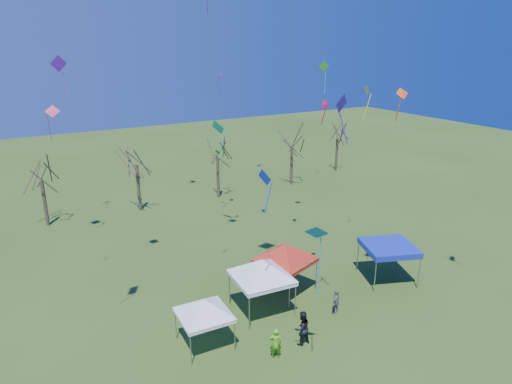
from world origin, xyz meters
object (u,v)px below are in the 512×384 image
(tent_white_west, at_px, (203,302))
(tent_blue, at_px, (389,248))
(tree_2, at_px, (135,148))
(tree_5, at_px, (338,126))
(tree_1, at_px, (39,163))
(tent_white_mid, at_px, (262,263))
(tent_red, at_px, (286,247))
(tree_3, at_px, (217,141))
(tree_4, at_px, (292,133))
(person_dark, at_px, (302,328))
(person_grey, at_px, (336,302))
(person_green, at_px, (276,343))

(tent_white_west, relative_size, tent_blue, 0.87)
(tree_2, relative_size, tree_5, 1.10)
(tree_1, height_order, tent_white_west, tree_1)
(tree_1, distance_m, tent_white_mid, 23.80)
(tree_2, height_order, tent_red, tree_2)
(tree_3, bearing_deg, tree_4, -0.26)
(person_dark, bearing_deg, tree_1, -71.37)
(tree_2, distance_m, person_grey, 24.97)
(tree_2, relative_size, tree_3, 1.03)
(tent_red, bearing_deg, tree_1, 121.14)
(tree_5, xyz_separation_m, tent_blue, (-15.16, -23.92, -3.34))
(tree_2, height_order, person_grey, tree_2)
(tree_1, height_order, tent_blue, tree_1)
(tree_2, relative_size, person_dark, 4.13)
(person_grey, bearing_deg, tent_red, -103.70)
(tree_1, height_order, tree_3, tree_3)
(tree_5, bearing_deg, tree_1, -177.65)
(tree_4, xyz_separation_m, person_dark, (-16.14, -24.81, -5.07))
(tree_3, height_order, person_dark, tree_3)
(tent_blue, distance_m, person_green, 11.75)
(person_grey, bearing_deg, tent_white_west, -40.06)
(tent_white_west, height_order, person_grey, tent_white_west)
(tent_white_mid, bearing_deg, tent_white_west, -163.25)
(tree_3, height_order, tent_blue, tree_3)
(tent_blue, bearing_deg, tent_red, 162.77)
(tree_4, relative_size, tent_white_mid, 1.73)
(tree_4, bearing_deg, tree_1, 178.58)
(tree_2, height_order, tree_4, tree_2)
(tree_3, height_order, tent_red, tree_3)
(tree_3, relative_size, person_grey, 4.91)
(tree_4, height_order, person_green, tree_4)
(tree_4, xyz_separation_m, tree_5, (8.37, 2.06, -0.33))
(tree_5, height_order, tent_white_west, tree_5)
(tree_3, distance_m, person_green, 27.07)
(tree_2, xyz_separation_m, tree_4, (17.72, -0.38, -0.23))
(person_grey, relative_size, person_dark, 0.81)
(tree_2, distance_m, tent_white_mid, 21.56)
(person_green, relative_size, person_dark, 0.88)
(tree_4, height_order, tent_blue, tree_4)
(tree_2, bearing_deg, person_grey, -77.91)
(tent_white_mid, distance_m, person_grey, 5.16)
(person_green, height_order, person_dark, person_dark)
(tree_3, bearing_deg, tent_blue, -83.41)
(tree_2, relative_size, person_green, 4.71)
(tent_blue, height_order, person_grey, tent_blue)
(tent_red, distance_m, person_dark, 6.04)
(tree_2, height_order, tent_white_mid, tree_2)
(tent_white_mid, height_order, tent_red, tent_white_mid)
(person_grey, xyz_separation_m, person_dark, (-3.52, -1.36, 0.18))
(tent_white_west, relative_size, person_grey, 2.31)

